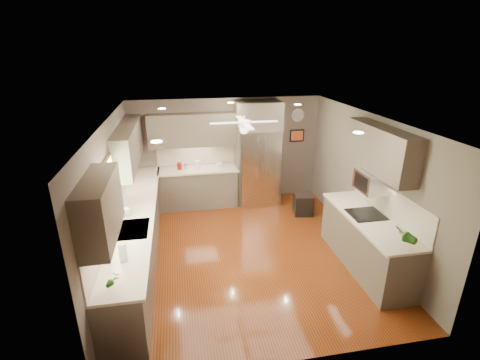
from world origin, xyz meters
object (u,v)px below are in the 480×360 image
object	(u,v)px
canister_b	(186,166)
stool	(303,204)
soap_bottle	(126,210)
refrigerator	(258,156)
potted_plant_left	(115,279)
paper_towel	(123,252)
potted_plant_right	(405,235)
canister_a	(179,166)
microwave	(372,181)
canister_c	(198,165)
bowl	(219,166)

from	to	relation	value
canister_b	stool	bearing A→B (deg)	-19.15
soap_bottle	refrigerator	size ratio (longest dim) A/B	0.08
refrigerator	stool	bearing A→B (deg)	-43.33
potted_plant_left	paper_towel	xyz separation A→B (m)	(0.02, 0.57, 0.01)
potted_plant_right	stool	xyz separation A→B (m)	(-0.33, 3.04, -0.88)
canister_a	paper_towel	distance (m)	3.67
microwave	stool	xyz separation A→B (m)	(-0.44, 1.88, -1.24)
refrigerator	paper_towel	world-z (taller)	refrigerator
canister_b	canister_c	bearing A→B (deg)	-2.16
potted_plant_left	potted_plant_right	size ratio (longest dim) A/B	0.74
refrigerator	bowl	bearing A→B (deg)	177.15
canister_a	soap_bottle	xyz separation A→B (m)	(-0.92, -2.21, 0.02)
canister_a	potted_plant_left	distance (m)	4.23
canister_b	canister_c	size ratio (longest dim) A/B	0.70
bowl	stool	world-z (taller)	bowl
potted_plant_left	stool	xyz separation A→B (m)	(3.54, 3.27, -0.84)
canister_a	canister_c	distance (m)	0.42
canister_c	potted_plant_left	xyz separation A→B (m)	(-1.24, -4.16, 0.04)
potted_plant_right	stool	world-z (taller)	potted_plant_right
refrigerator	canister_c	bearing A→B (deg)	177.86
canister_c	microwave	world-z (taller)	microwave
microwave	canister_a	bearing A→B (deg)	138.96
bowl	paper_towel	size ratio (longest dim) A/B	0.77
potted_plant_right	bowl	bearing A→B (deg)	118.50
canister_a	refrigerator	world-z (taller)	refrigerator
bowl	paper_towel	xyz separation A→B (m)	(-1.72, -3.57, 0.11)
soap_bottle	refrigerator	bearing A→B (deg)	38.01
bowl	canister_a	bearing A→B (deg)	179.60
potted_plant_right	microwave	xyz separation A→B (m)	(0.12, 1.17, 0.36)
soap_bottle	stool	bearing A→B (deg)	20.00
soap_bottle	microwave	bearing A→B (deg)	-7.64
canister_c	paper_towel	world-z (taller)	paper_towel
refrigerator	canister_b	bearing A→B (deg)	177.86
canister_b	potted_plant_left	bearing A→B (deg)	-103.03
canister_c	paper_towel	xyz separation A→B (m)	(-1.22, -3.58, 0.05)
canister_a	canister_c	world-z (taller)	canister_c
canister_c	refrigerator	distance (m)	1.44
stool	paper_towel	xyz separation A→B (m)	(-3.53, -2.70, 0.84)
canister_c	bowl	distance (m)	0.51
canister_b	soap_bottle	distance (m)	2.46
paper_towel	canister_a	bearing A→B (deg)	77.42
canister_a	stool	xyz separation A→B (m)	(2.73, -0.88, -0.78)
canister_a	refrigerator	size ratio (longest dim) A/B	0.07
canister_c	potted_plant_left	world-z (taller)	potted_plant_left
canister_b	refrigerator	bearing A→B (deg)	-2.14
canister_c	canister_b	bearing A→B (deg)	177.84
canister_a	canister_c	bearing A→B (deg)	0.15
bowl	stool	size ratio (longest dim) A/B	0.43
potted_plant_left	stool	size ratio (longest dim) A/B	0.56
canister_c	soap_bottle	xyz separation A→B (m)	(-1.34, -2.21, 0.01)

